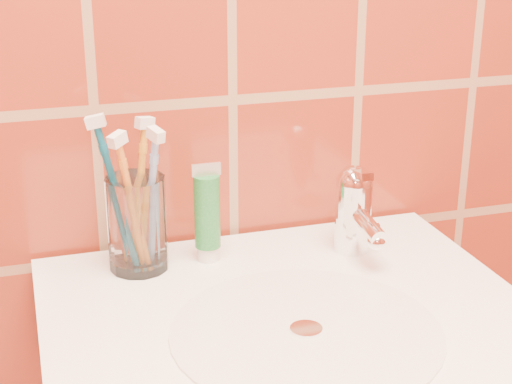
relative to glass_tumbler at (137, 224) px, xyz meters
name	(u,v)px	position (x,y,z in m)	size (l,w,h in m)	color
glass_tumbler	(137,224)	(0.00, 0.00, 0.00)	(0.08, 0.08, 0.12)	white
toothpaste_tube	(207,216)	(0.09, 0.00, 0.00)	(0.04, 0.03, 0.13)	white
faucet	(355,207)	(0.28, -0.03, 0.00)	(0.05, 0.11, 0.12)	white
toothbrush_0	(140,193)	(0.01, 0.02, 0.03)	(0.05, 0.04, 0.20)	orange
toothbrush_1	(132,205)	(-0.01, -0.02, 0.03)	(0.05, 0.05, 0.20)	orange
toothbrush_2	(118,197)	(-0.02, -0.01, 0.04)	(0.06, 0.03, 0.21)	#0D526F
toothbrush_3	(151,201)	(0.02, -0.01, 0.03)	(0.04, 0.06, 0.20)	#7CA2DE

